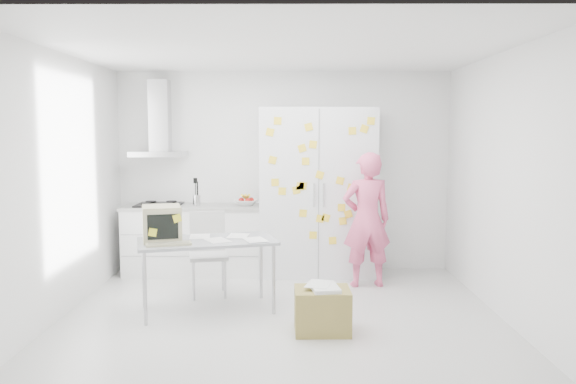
{
  "coord_description": "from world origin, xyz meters",
  "views": [
    {
      "loc": [
        0.1,
        -5.67,
        1.89
      ],
      "look_at": [
        0.07,
        0.64,
        1.21
      ],
      "focal_mm": 35.0,
      "sensor_mm": 36.0,
      "label": 1
    }
  ],
  "objects_px": {
    "desk": "(179,232)",
    "chair": "(208,248)",
    "cardboard_box": "(322,310)",
    "person": "(367,220)"
  },
  "relations": [
    {
      "from": "desk",
      "to": "cardboard_box",
      "type": "xyz_separation_m",
      "value": [
        1.47,
        -0.59,
        -0.64
      ]
    },
    {
      "from": "person",
      "to": "desk",
      "type": "xyz_separation_m",
      "value": [
        -2.1,
        -1.02,
        0.03
      ]
    },
    {
      "from": "desk",
      "to": "chair",
      "type": "bearing_deg",
      "value": 57.47
    },
    {
      "from": "person",
      "to": "chair",
      "type": "height_order",
      "value": "person"
    },
    {
      "from": "person",
      "to": "cardboard_box",
      "type": "distance_m",
      "value": 1.83
    },
    {
      "from": "cardboard_box",
      "to": "desk",
      "type": "bearing_deg",
      "value": 158.1
    },
    {
      "from": "desk",
      "to": "chair",
      "type": "height_order",
      "value": "desk"
    },
    {
      "from": "person",
      "to": "chair",
      "type": "distance_m",
      "value": 1.94
    },
    {
      "from": "cardboard_box",
      "to": "person",
      "type": "bearing_deg",
      "value": 68.68
    },
    {
      "from": "desk",
      "to": "cardboard_box",
      "type": "relative_size",
      "value": 2.94
    }
  ]
}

